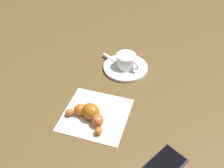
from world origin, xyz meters
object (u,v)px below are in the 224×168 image
object	(u,v)px
teaspoon	(121,65)
napkin	(96,114)
croissant	(89,114)
saucer	(125,68)
espresso_cup	(126,61)
sugar_packet	(128,60)

from	to	relation	value
teaspoon	napkin	bearing A→B (deg)	-174.05
croissant	saucer	bearing A→B (deg)	0.04
espresso_cup	sugar_packet	size ratio (longest dim) A/B	1.46
croissant	napkin	bearing A→B (deg)	-20.11
saucer	croissant	bearing A→B (deg)	-179.96
saucer	croissant	world-z (taller)	croissant
sugar_packet	teaspoon	bearing A→B (deg)	82.95
teaspoon	croissant	bearing A→B (deg)	-176.23
espresso_cup	croissant	distance (m)	0.25
saucer	napkin	distance (m)	0.23
napkin	espresso_cup	bearing A→B (deg)	1.36
teaspoon	napkin	world-z (taller)	teaspoon
teaspoon	espresso_cup	bearing A→B (deg)	-88.20
saucer	napkin	size ratio (longest dim) A/B	0.84
croissant	teaspoon	bearing A→B (deg)	3.77
saucer	sugar_packet	size ratio (longest dim) A/B	2.54
saucer	espresso_cup	bearing A→B (deg)	-98.19
saucer	espresso_cup	world-z (taller)	espresso_cup
teaspoon	croissant	xyz separation A→B (m)	(-0.25, -0.02, 0.01)
croissant	sugar_packet	bearing A→B (deg)	1.14
teaspoon	sugar_packet	distance (m)	0.03
teaspoon	napkin	size ratio (longest dim) A/B	0.73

